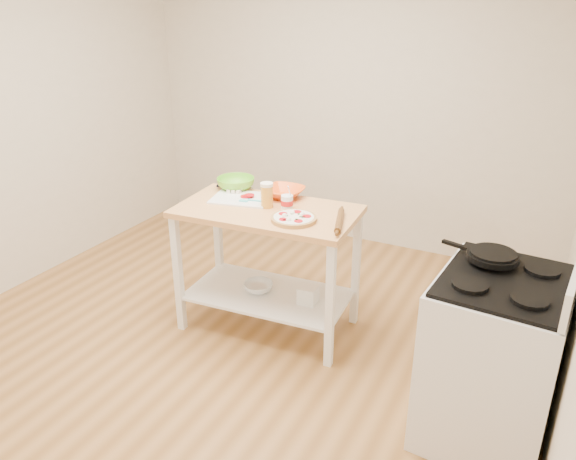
# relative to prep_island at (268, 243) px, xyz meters

# --- Properties ---
(room_shell) EXTENTS (4.04, 4.54, 2.74)m
(room_shell) POSITION_rel_prep_island_xyz_m (-0.13, -0.50, 0.70)
(room_shell) COLOR #A1703B
(room_shell) RESTS_ON ground
(prep_island) EXTENTS (1.24, 0.73, 0.90)m
(prep_island) POSITION_rel_prep_island_xyz_m (0.00, 0.00, 0.00)
(prep_island) COLOR tan
(prep_island) RESTS_ON ground
(gas_stove) EXTENTS (0.67, 0.77, 1.11)m
(gas_stove) POSITION_rel_prep_island_xyz_m (1.56, -0.40, -0.18)
(gas_stove) COLOR white
(gas_stove) RESTS_ON ground
(skillet) EXTENTS (0.41, 0.26, 0.03)m
(skillet) POSITION_rel_prep_island_xyz_m (1.45, -0.24, 0.33)
(skillet) COLOR black
(skillet) RESTS_ON gas_stove
(pizza) EXTENTS (0.29, 0.29, 0.05)m
(pizza) POSITION_rel_prep_island_xyz_m (0.25, -0.11, 0.27)
(pizza) COLOR tan
(pizza) RESTS_ON prep_island
(cutting_board) EXTENTS (0.46, 0.38, 0.04)m
(cutting_board) POSITION_rel_prep_island_xyz_m (-0.25, 0.09, 0.26)
(cutting_board) COLOR white
(cutting_board) RESTS_ON prep_island
(spatula) EXTENTS (0.15, 0.07, 0.01)m
(spatula) POSITION_rel_prep_island_xyz_m (-0.16, 0.04, 0.27)
(spatula) COLOR #42CBD1
(spatula) RESTS_ON cutting_board
(knife) EXTENTS (0.26, 0.10, 0.01)m
(knife) POSITION_rel_prep_island_xyz_m (-0.44, 0.23, 0.27)
(knife) COLOR silver
(knife) RESTS_ON cutting_board
(orange_bowl) EXTENTS (0.28, 0.28, 0.07)m
(orange_bowl) POSITION_rel_prep_island_xyz_m (-0.01, 0.25, 0.28)
(orange_bowl) COLOR #F65A18
(orange_bowl) RESTS_ON prep_island
(green_bowl) EXTENTS (0.36, 0.36, 0.09)m
(green_bowl) POSITION_rel_prep_island_xyz_m (-0.39, 0.25, 0.29)
(green_bowl) COLOR #68C528
(green_bowl) RESTS_ON prep_island
(beer_pint) EXTENTS (0.08, 0.08, 0.17)m
(beer_pint) POSITION_rel_prep_island_xyz_m (-0.01, 0.03, 0.34)
(beer_pint) COLOR gold
(beer_pint) RESTS_ON prep_island
(yogurt_tub) EXTENTS (0.08, 0.08, 0.17)m
(yogurt_tub) POSITION_rel_prep_island_xyz_m (0.12, 0.05, 0.30)
(yogurt_tub) COLOR white
(yogurt_tub) RESTS_ON prep_island
(rolling_pin) EXTENTS (0.14, 0.34, 0.04)m
(rolling_pin) POSITION_rel_prep_island_xyz_m (0.53, -0.02, 0.27)
(rolling_pin) COLOR brown
(rolling_pin) RESTS_ON prep_island
(shelf_glass_bowl) EXTENTS (0.23, 0.23, 0.07)m
(shelf_glass_bowl) POSITION_rel_prep_island_xyz_m (-0.08, -0.01, -0.36)
(shelf_glass_bowl) COLOR silver
(shelf_glass_bowl) RESTS_ON prep_island
(shelf_bin) EXTENTS (0.13, 0.13, 0.12)m
(shelf_bin) POSITION_rel_prep_island_xyz_m (0.31, 0.01, -0.33)
(shelf_bin) COLOR white
(shelf_bin) RESTS_ON prep_island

